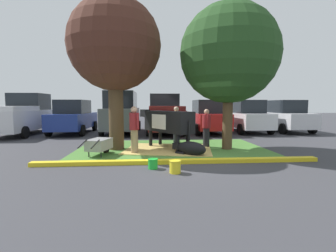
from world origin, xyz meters
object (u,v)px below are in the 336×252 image
Objects in this scene: person_handler at (134,128)px; pickup_truck_black at (23,115)px; shade_tree_right at (229,54)px; bucket_yellow at (175,166)px; wheelbarrow at (100,145)px; suv_black at (122,112)px; shade_tree_left at (115,46)px; hatchback_white at (246,116)px; bucket_green at (153,163)px; calf_lying at (190,148)px; sedan_red at (208,117)px; pickup_truck_maroon at (165,115)px; cow_holstein at (166,122)px; sedan_silver at (285,116)px; person_visitor_near at (176,123)px; person_visitor_far at (206,127)px; sedan_blue at (74,117)px.

pickup_truck_black is at bearing 138.07° from person_handler.
shade_tree_right reaches higher than bucket_yellow.
wheelbarrow is 0.35× the size of suv_black.
wheelbarrow is at bearing -111.19° from shade_tree_left.
suv_black is at bearing 179.27° from hatchback_white.
shade_tree_right is 3.29× the size of person_handler.
shade_tree_right is at bearing 9.84° from wheelbarrow.
person_handler is 2.86m from bucket_yellow.
pickup_truck_black is at bearing 132.30° from bucket_green.
sedan_red is (2.20, 6.51, 0.75)m from calf_lying.
pickup_truck_maroon is at bearing 68.18° from wheelbarrow.
shade_tree_left is 6.63m from pickup_truck_maroon.
cow_holstein is 9.78m from sedan_silver.
shade_tree_right is 1.25× the size of sedan_silver.
person_visitor_near reaches higher than bucket_yellow.
shade_tree_right reaches higher than cow_holstein.
person_visitor_far is at bearing 4.80° from cow_holstein.
sedan_blue is (-6.87, 5.36, 0.15)m from person_visitor_far.
suv_black reaches higher than hatchback_white.
suv_black is at bearing 114.35° from calf_lying.
shade_tree_right is at bearing 31.17° from calf_lying.
sedan_silver is (10.45, -0.03, -0.29)m from suv_black.
shade_tree_left is 1.29× the size of sedan_silver.
sedan_blue is 8.18m from sedan_red.
wheelbarrow is 0.36× the size of sedan_red.
suv_black is at bearing 100.15° from person_handler.
bucket_green is (1.36, -2.91, -3.79)m from shade_tree_left.
shade_tree_right is 3.49m from cow_holstein.
bucket_green is 9.69m from sedan_blue.
cow_holstein reaches higher than wheelbarrow.
hatchback_white and sedan_silver have the same top height.
cow_holstein is at bearing -119.48° from sedan_red.
person_visitor_far is 0.35× the size of sedan_red.
shade_tree_right is 16.62× the size of bucket_yellow.
shade_tree_left is 3.46× the size of person_visitor_near.
person_visitor_near is at bearing -35.24° from sedan_blue.
pickup_truck_black reaches higher than sedan_silver.
person_handler is 3.02m from person_visitor_far.
shade_tree_right is at bearing -37.58° from sedan_blue.
bucket_green is at bearing -61.17° from sedan_blue.
suv_black is (-3.99, 5.38, 0.44)m from person_visitor_far.
cow_holstein is at bearing 119.31° from calf_lying.
hatchback_white is (10.74, -0.09, 0.00)m from sedan_blue.
hatchback_white is at bearing 54.64° from calf_lying.
bucket_green is (-0.59, -2.95, -0.93)m from cow_holstein.
cow_holstein is at bearing 171.88° from shade_tree_right.
person_visitor_near is at bearing -23.98° from pickup_truck_black.
shade_tree_right reaches higher than pickup_truck_black.
cow_holstein is 9.86× the size of bucket_green.
cow_holstein is 0.63× the size of sedan_red.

